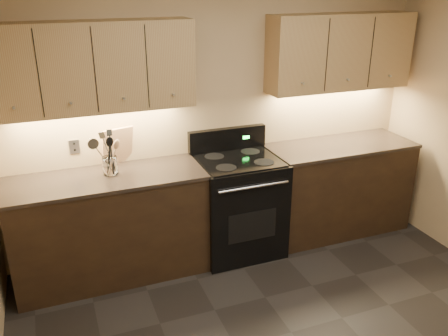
{
  "coord_description": "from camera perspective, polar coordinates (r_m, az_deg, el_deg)",
  "views": [
    {
      "loc": [
        -1.48,
        -2.0,
        2.45
      ],
      "look_at": [
        -0.15,
        1.45,
        0.96
      ],
      "focal_mm": 38.0,
      "sensor_mm": 36.0,
      "label": 1
    }
  ],
  "objects": [
    {
      "name": "wall_back",
      "position": [
        4.42,
        -0.76,
        6.82
      ],
      "size": [
        4.0,
        0.04,
        2.6
      ],
      "primitive_type": "cube",
      "color": "tan",
      "rests_on": "ground"
    },
    {
      "name": "counter_left",
      "position": [
        4.21,
        -13.5,
        -6.84
      ],
      "size": [
        1.62,
        0.62,
        0.93
      ],
      "color": "black",
      "rests_on": "ground"
    },
    {
      "name": "counter_right",
      "position": [
        4.97,
        13.4,
        -2.26
      ],
      "size": [
        1.46,
        0.62,
        0.93
      ],
      "color": "black",
      "rests_on": "ground"
    },
    {
      "name": "stove",
      "position": [
        4.46,
        1.69,
        -4.35
      ],
      "size": [
        0.76,
        0.68,
        1.14
      ],
      "color": "black",
      "rests_on": "ground"
    },
    {
      "name": "upper_cab_left",
      "position": [
        3.92,
        -15.57,
        11.59
      ],
      "size": [
        1.6,
        0.3,
        0.7
      ],
      "primitive_type": "cube",
      "color": "#A18850",
      "rests_on": "wall_back"
    },
    {
      "name": "upper_cab_right",
      "position": [
        4.72,
        13.81,
        13.4
      ],
      "size": [
        1.44,
        0.3,
        0.7
      ],
      "primitive_type": "cube",
      "color": "#A18850",
      "rests_on": "wall_back"
    },
    {
      "name": "outlet_plate",
      "position": [
        4.21,
        -17.56,
        2.46
      ],
      "size": [
        0.08,
        0.01,
        0.12
      ],
      "primitive_type": "cube",
      "color": "#B2B5BA",
      "rests_on": "wall_back"
    },
    {
      "name": "utensil_crock",
      "position": [
        4.03,
        -13.53,
        0.21
      ],
      "size": [
        0.16,
        0.16,
        0.15
      ],
      "color": "white",
      "rests_on": "counter_left"
    },
    {
      "name": "cutting_board",
      "position": [
        4.21,
        -12.68,
        2.61
      ],
      "size": [
        0.29,
        0.17,
        0.34
      ],
      "primitive_type": "cube",
      "rotation": [
        0.25,
        0.0,
        0.26
      ],
      "color": "tan",
      "rests_on": "counter_left"
    },
    {
      "name": "wooden_spoon",
      "position": [
        3.99,
        -13.87,
        1.28
      ],
      "size": [
        0.16,
        0.09,
        0.29
      ],
      "primitive_type": null,
      "rotation": [
        0.05,
        0.35,
        0.3
      ],
      "color": "tan",
      "rests_on": "utensil_crock"
    },
    {
      "name": "black_spoon",
      "position": [
        4.01,
        -13.85,
        1.58
      ],
      "size": [
        0.09,
        0.1,
        0.32
      ],
      "primitive_type": null,
      "rotation": [
        0.12,
        0.09,
        -0.07
      ],
      "color": "black",
      "rests_on": "utensil_crock"
    },
    {
      "name": "black_turner",
      "position": [
        3.97,
        -13.42,
        1.88
      ],
      "size": [
        0.11,
        0.18,
        0.39
      ],
      "primitive_type": null,
      "rotation": [
        -0.23,
        0.08,
        0.23
      ],
      "color": "black",
      "rests_on": "utensil_crock"
    },
    {
      "name": "steel_spatula",
      "position": [
        3.99,
        -13.21,
        2.11
      ],
      "size": [
        0.19,
        0.12,
        0.4
      ],
      "primitive_type": null,
      "rotation": [
        0.12,
        -0.21,
        -0.33
      ],
      "color": "silver",
      "rests_on": "utensil_crock"
    },
    {
      "name": "steel_skimmer",
      "position": [
        3.98,
        -13.26,
        1.69
      ],
      "size": [
        0.25,
        0.12,
        0.34
      ],
      "primitive_type": null,
      "rotation": [
        0.02,
        -0.49,
        0.1
      ],
      "color": "silver",
      "rests_on": "utensil_crock"
    }
  ]
}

